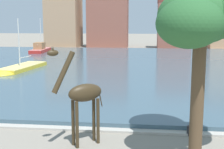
# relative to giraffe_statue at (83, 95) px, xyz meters

# --- Properties ---
(harbor_water) EXTENTS (91.07, 48.33, 0.34)m
(harbor_water) POSITION_rel_giraffe_statue_xyz_m (1.11, 26.25, -2.12)
(harbor_water) COLOR #3D5666
(harbor_water) RESTS_ON ground
(quay_edge_coping) EXTENTS (91.07, 0.50, 0.12)m
(quay_edge_coping) POSITION_rel_giraffe_statue_xyz_m (1.11, 1.84, -2.23)
(quay_edge_coping) COLOR #ADA89E
(quay_edge_coping) RESTS_ON ground
(giraffe_statue) EXTENTS (2.22, 1.90, 4.49)m
(giraffe_statue) POSITION_rel_giraffe_statue_xyz_m (0.00, 0.00, 0.00)
(giraffe_statue) COLOR #382B19
(giraffe_statue) RESTS_ON ground
(sailboat_red) EXTENTS (2.69, 8.48, 6.24)m
(sailboat_red) POSITION_rel_giraffe_statue_xyz_m (-15.99, 40.27, -1.64)
(sailboat_red) COLOR red
(sailboat_red) RESTS_ON ground
(sailboat_yellow) EXTENTS (3.06, 8.94, 5.89)m
(sailboat_yellow) POSITION_rel_giraffe_statue_xyz_m (-10.98, 18.83, -1.90)
(sailboat_yellow) COLOR gold
(sailboat_yellow) RESTS_ON ground
(shade_tree) EXTENTS (4.18, 4.56, 6.78)m
(shade_tree) POSITION_rel_giraffe_statue_xyz_m (4.88, -0.58, 3.26)
(shade_tree) COLOR brown
(shade_tree) RESTS_ON ground
(mooring_bollard) EXTENTS (0.24, 0.24, 0.50)m
(mooring_bollard) POSITION_rel_giraffe_statue_xyz_m (4.88, 1.69, -2.04)
(mooring_bollard) COLOR #232326
(mooring_bollard) RESTS_ON ground
(townhouse_wide_warehouse) EXTENTS (7.20, 7.68, 12.09)m
(townhouse_wide_warehouse) POSITION_rel_giraffe_statue_xyz_m (-15.94, 55.70, 3.77)
(townhouse_wide_warehouse) COLOR tan
(townhouse_wide_warehouse) RESTS_ON ground
(townhouse_tall_gabled) EXTENTS (9.00, 5.26, 12.75)m
(townhouse_tall_gabled) POSITION_rel_giraffe_statue_xyz_m (-6.01, 55.93, 4.10)
(townhouse_tall_gabled) COLOR #8E5142
(townhouse_tall_gabled) RESTS_ON ground
(townhouse_narrow_midrow) EXTENTS (7.02, 5.33, 10.32)m
(townhouse_narrow_midrow) POSITION_rel_giraffe_statue_xyz_m (8.29, 53.92, 2.88)
(townhouse_narrow_midrow) COLOR #8E5142
(townhouse_narrow_midrow) RESTS_ON ground
(townhouse_end_terrace) EXTENTS (5.77, 5.30, 12.50)m
(townhouse_end_terrace) POSITION_rel_giraffe_statue_xyz_m (18.57, 55.65, 3.97)
(townhouse_end_terrace) COLOR tan
(townhouse_end_terrace) RESTS_ON ground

